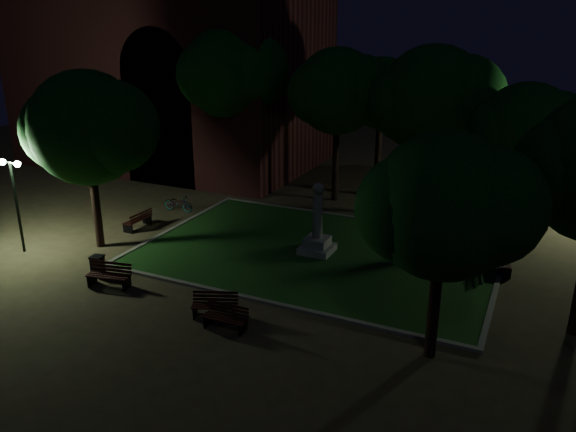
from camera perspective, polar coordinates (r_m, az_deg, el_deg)
The scene contains 22 objects.
ground at distance 23.39m, azimuth 1.10°, elevation -5.58°, with size 80.00×80.00×0.00m, color #493E29.
lawn at distance 25.05m, azimuth 2.97°, elevation -3.74°, with size 15.00×10.00×0.08m, color #1C4917.
lawn_kerb at distance 25.05m, azimuth 2.97°, elevation -3.70°, with size 15.40×10.40×0.12m.
monument at distance 24.71m, azimuth 3.00°, elevation -1.79°, with size 1.40×1.40×3.20m.
building_main at distance 41.28m, azimuth -11.72°, elevation 15.53°, with size 20.00×12.00×15.00m.
tree_west at distance 25.72m, azimuth -19.59°, elevation 8.40°, with size 6.09×4.97×7.95m.
tree_north_wl at distance 31.20m, azimuth 5.24°, elevation 12.49°, with size 5.78×4.72×8.54m.
tree_north_er at distance 29.30m, azimuth 14.70°, elevation 11.29°, with size 6.71×5.48×8.80m.
tree_ne at distance 26.82m, azimuth 23.18°, elevation 7.86°, with size 5.29×4.32×7.39m.
tree_se at distance 16.39m, azimuth 15.86°, elevation 0.88°, with size 5.26×4.29×7.02m.
tree_nw at distance 33.35m, azimuth -5.73°, elevation 14.28°, with size 6.63×5.41×9.68m.
tree_far_north at distance 32.27m, azimuth 9.60°, elevation 12.19°, with size 4.86×3.97×7.98m.
lamppost_sw at distance 27.01m, azimuth -26.08°, elevation 2.58°, with size 1.18×0.28×4.22m.
lamppost_nw at distance 36.53m, azimuth -8.17°, elevation 8.27°, with size 1.18×0.28×4.20m.
bench_near_left at distance 20.00m, azimuth -7.44°, elevation -9.01°, with size 1.68×1.11×0.87m.
bench_near_right at distance 19.21m, azimuth -6.33°, elevation -10.27°, with size 1.55×0.58×0.84m.
bench_west_near at distance 22.99m, azimuth -17.68°, elevation -5.79°, with size 1.80×0.92×0.94m.
bench_left_side at distance 28.80m, azimuth -14.96°, elevation -0.45°, with size 0.61×1.65×0.90m.
bench_right_side at distance 24.82m, azimuth 20.81°, elevation -4.33°, with size 0.88×1.71×0.90m.
bench_far_side at distance 29.81m, azimuth 12.78°, elevation 0.28°, with size 1.47×0.73×0.77m.
trash_bin at distance 24.11m, azimuth -18.76°, elevation -4.77°, with size 0.56×0.56×0.84m.
bicycle at distance 30.91m, azimuth -11.09°, elevation 1.28°, with size 0.61×1.75×0.92m, color black.
Camera 1 is at (8.58, -19.40, 9.85)m, focal length 35.00 mm.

